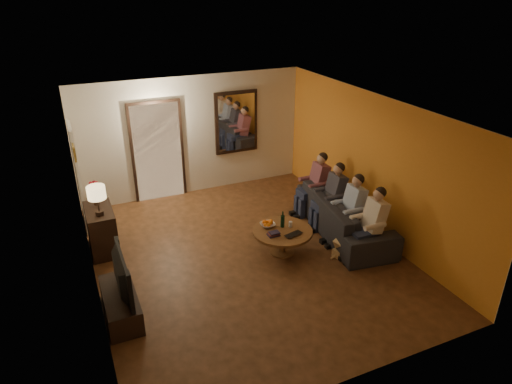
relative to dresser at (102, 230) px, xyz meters
name	(u,v)px	position (x,y,z in m)	size (l,w,h in m)	color
floor	(247,256)	(2.25, -1.24, -0.40)	(5.00, 6.00, 0.01)	#422711
ceiling	(246,110)	(2.25, -1.24, 2.20)	(5.00, 6.00, 0.01)	white
back_wall	(193,136)	(2.25, 1.76, 0.90)	(5.00, 0.02, 2.60)	beige
front_wall	(354,293)	(2.25, -4.24, 0.90)	(5.00, 0.02, 2.60)	beige
left_wall	(85,218)	(-0.25, -1.24, 0.90)	(0.02, 6.00, 2.60)	beige
right_wall	(372,165)	(4.75, -1.24, 0.90)	(0.02, 6.00, 2.60)	beige
orange_accent	(372,165)	(4.74, -1.24, 0.90)	(0.01, 6.00, 2.60)	orange
kitchen_doorway	(158,152)	(1.45, 1.74, 0.65)	(1.00, 0.06, 2.10)	#FFE0A5
door_trim	(158,152)	(1.45, 1.73, 0.65)	(1.12, 0.04, 2.22)	black
fridge_glimpse	(170,157)	(1.70, 1.75, 0.50)	(0.45, 0.03, 1.70)	silver
mirror_frame	(236,122)	(3.25, 1.72, 1.10)	(1.00, 0.05, 1.40)	black
mirror_glass	(237,123)	(3.25, 1.69, 1.10)	(0.86, 0.02, 1.26)	white
white_door	(78,178)	(-0.21, 1.06, 0.62)	(0.06, 0.85, 2.04)	white
framed_art	(74,153)	(-0.22, 0.06, 1.45)	(0.03, 0.28, 0.24)	#B28C33
art_canvas	(75,153)	(-0.21, 0.06, 1.45)	(0.01, 0.22, 0.18)	brown
dresser	(102,230)	(0.00, 0.00, 0.00)	(0.45, 0.90, 0.80)	black
table_lamp	(98,201)	(0.00, -0.22, 0.67)	(0.30, 0.30, 0.54)	beige
flower_vase	(95,193)	(0.00, 0.22, 0.62)	(0.14, 0.14, 0.44)	#B41324
tv_stand	(121,304)	(0.00, -1.93, -0.21)	(0.45, 1.14, 0.38)	black
tv	(116,275)	(0.00, -1.93, 0.29)	(0.14, 1.07, 0.62)	black
sofa	(344,215)	(4.26, -1.20, -0.03)	(0.98, 2.51, 0.73)	black
person_a	(371,226)	(4.16, -2.10, 0.20)	(0.60, 0.40, 1.20)	tan
person_b	(350,211)	(4.16, -1.50, 0.20)	(0.60, 0.40, 1.20)	tan
person_c	(332,198)	(4.16, -0.90, 0.20)	(0.60, 0.40, 1.20)	tan
person_d	(316,186)	(4.16, -0.30, 0.20)	(0.60, 0.40, 1.20)	tan
dog	(346,240)	(3.86, -1.87, -0.12)	(0.56, 0.24, 0.56)	tan
coffee_table	(282,241)	(2.86, -1.38, -0.17)	(1.05, 1.05, 0.45)	brown
bowl	(268,225)	(2.68, -1.16, 0.08)	(0.26, 0.26, 0.06)	white
oranges	(268,221)	(2.68, -1.16, 0.15)	(0.20, 0.20, 0.08)	orange
wine_bottle	(283,219)	(2.91, -1.28, 0.21)	(0.07, 0.07, 0.31)	black
wine_glass	(290,224)	(3.04, -1.33, 0.10)	(0.06, 0.06, 0.10)	silver
book_stack	(274,234)	(2.64, -1.48, 0.09)	(0.20, 0.15, 0.07)	black
laptop	(295,236)	(2.96, -1.66, 0.06)	(0.33, 0.21, 0.03)	black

